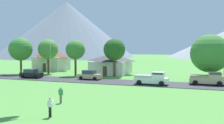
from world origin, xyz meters
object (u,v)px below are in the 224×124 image
(pickup_truck_white_west_side, at_px, (152,78))
(watcher_person, at_px, (61,95))
(tree_near_right, at_px, (48,49))
(parked_car_black_west_end, at_px, (31,74))
(house_left_center, at_px, (111,64))
(house_right_center, at_px, (52,60))
(tree_right_of_center, at_px, (114,50))
(tree_far_right, at_px, (21,49))
(pickup_truck_sand_east_side, at_px, (208,78))
(tree_center, at_px, (75,50))
(parked_car_tan_mid_west, at_px, (90,75))
(tree_left_of_center, at_px, (210,53))

(pickup_truck_white_west_side, height_order, watcher_person, pickup_truck_white_west_side)
(tree_near_right, xyz_separation_m, parked_car_black_west_end, (1.51, -7.91, -4.60))
(house_left_center, height_order, parked_car_black_west_end, house_left_center)
(house_right_center, relative_size, pickup_truck_white_west_side, 1.53)
(house_right_center, xyz_separation_m, tree_right_of_center, (19.39, -7.24, 2.63))
(tree_far_right, bearing_deg, tree_right_of_center, 7.06)
(pickup_truck_sand_east_side, bearing_deg, watcher_person, -130.43)
(tree_center, distance_m, pickup_truck_white_west_side, 18.91)
(house_left_center, height_order, watcher_person, house_left_center)
(tree_near_right, height_order, parked_car_black_west_end, tree_near_right)
(tree_center, relative_size, parked_car_black_west_end, 1.75)
(tree_right_of_center, xyz_separation_m, parked_car_black_west_end, (-14.12, -7.68, -4.56))
(house_right_center, distance_m, pickup_truck_white_west_side, 32.60)
(parked_car_tan_mid_west, distance_m, watcher_person, 18.26)
(house_right_center, height_order, tree_left_of_center, tree_left_of_center)
(house_left_center, height_order, tree_center, tree_center)
(parked_car_tan_mid_west, xyz_separation_m, pickup_truck_sand_east_side, (19.88, 0.18, 0.19))
(tree_center, xyz_separation_m, parked_car_tan_mid_west, (5.30, -4.64, -4.49))
(house_left_center, xyz_separation_m, tree_right_of_center, (2.17, -4.29, 3.11))
(house_left_center, xyz_separation_m, tree_near_right, (-13.47, -4.07, 3.15))
(tree_right_of_center, bearing_deg, parked_car_black_west_end, -151.47)
(tree_left_of_center, height_order, tree_center, tree_left_of_center)
(tree_far_right, distance_m, watcher_person, 31.49)
(house_left_center, distance_m, tree_right_of_center, 5.73)
(tree_far_right, height_order, pickup_truck_sand_east_side, tree_far_right)
(tree_center, distance_m, parked_car_tan_mid_west, 8.35)
(tree_right_of_center, distance_m, pickup_truck_white_west_side, 13.22)
(tree_right_of_center, xyz_separation_m, pickup_truck_white_west_side, (9.07, -8.56, -4.37))
(tree_near_right, height_order, pickup_truck_sand_east_side, tree_near_right)
(pickup_truck_white_west_side, bearing_deg, parked_car_black_west_end, 177.82)
(house_right_center, height_order, watcher_person, house_right_center)
(house_right_center, height_order, pickup_truck_sand_east_side, house_right_center)
(tree_right_of_center, xyz_separation_m, parked_car_tan_mid_west, (-2.64, -6.15, -4.56))
(parked_car_black_west_end, xyz_separation_m, pickup_truck_white_west_side, (23.20, -0.88, 0.19))
(tree_near_right, distance_m, pickup_truck_white_west_side, 26.60)
(tree_left_of_center, xyz_separation_m, pickup_truck_white_west_side, (-8.57, -6.34, -3.79))
(tree_far_right, distance_m, parked_car_black_west_end, 9.56)
(tree_near_right, bearing_deg, tree_far_right, -151.33)
(tree_center, distance_m, watcher_person, 24.83)
(tree_right_of_center, bearing_deg, parked_car_tan_mid_west, -113.28)
(tree_center, bearing_deg, pickup_truck_white_west_side, -22.51)
(tree_far_right, height_order, parked_car_tan_mid_west, tree_far_right)
(tree_left_of_center, relative_size, parked_car_black_west_end, 1.91)
(watcher_person, bearing_deg, parked_car_black_west_end, 135.10)
(house_right_center, xyz_separation_m, tree_left_of_center, (37.04, -9.46, 2.05))
(house_right_center, bearing_deg, watcher_person, -55.36)
(parked_car_tan_mid_west, bearing_deg, tree_far_right, 168.84)
(tree_right_of_center, distance_m, watcher_person, 24.31)
(house_left_center, relative_size, house_right_center, 1.08)
(parked_car_black_west_end, height_order, parked_car_tan_mid_west, same)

